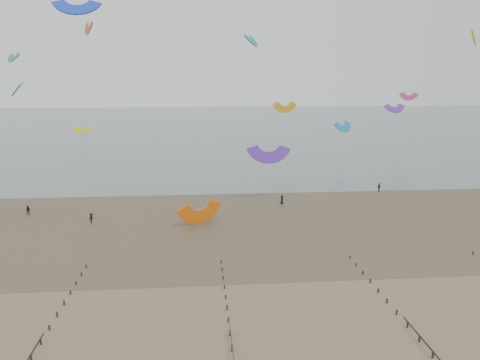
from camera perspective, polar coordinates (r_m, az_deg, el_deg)
The scene contains 5 objects.
ground at distance 53.88m, azimuth -6.07°, elevation -15.05°, with size 500.00×500.00×0.00m, color brown.
sea_and_shore at distance 86.04m, azimuth -8.40°, elevation -4.43°, with size 500.00×665.00×0.03m.
kitesurfers at distance 95.42m, azimuth 3.49°, elevation -2.10°, with size 138.91×25.29×1.86m.
grounded_kite at distance 81.99m, azimuth -4.90°, elevation -5.20°, with size 7.40×3.88×5.64m, color orange, non-canonical shape.
kites_airborne at distance 136.80m, azimuth -15.10°, elevation 10.15°, with size 226.24×104.72×40.52m.
Camera 1 is at (1.39, -47.79, 24.84)m, focal length 35.00 mm.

